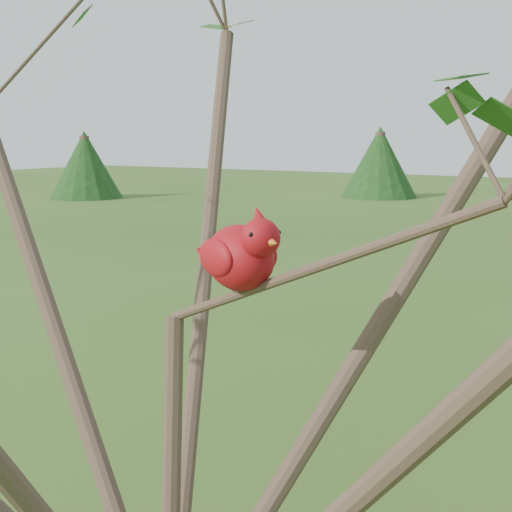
{
  "coord_description": "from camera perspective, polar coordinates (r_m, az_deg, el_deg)",
  "views": [
    {
      "loc": [
        0.78,
        -0.9,
        2.28
      ],
      "look_at": [
        0.15,
        0.07,
        2.09
      ],
      "focal_mm": 50.0,
      "sensor_mm": 36.0,
      "label": 1
    }
  ],
  "objects": [
    {
      "name": "crabapple_tree",
      "position": [
        1.17,
        -7.71,
        1.51
      ],
      "size": [
        2.35,
        2.05,
        2.95
      ],
      "color": "#402D22",
      "rests_on": "ground"
    },
    {
      "name": "cardinal",
      "position": [
        1.21,
        -1.1,
        0.09
      ],
      "size": [
        0.23,
        0.16,
        0.16
      ],
      "rotation": [
        0.0,
        0.0,
        -0.41
      ],
      "color": "#A60E0F",
      "rests_on": "ground"
    }
  ]
}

